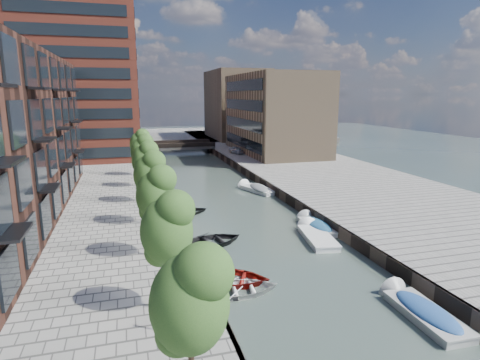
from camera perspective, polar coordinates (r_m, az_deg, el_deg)
name	(u,v)px	position (r m, az deg, el deg)	size (l,w,h in m)	color
water	(214,189)	(49.65, -3.69, -1.23)	(300.00, 300.00, 0.00)	#38473F
quay_right	(331,177)	(55.07, 12.80, 0.35)	(20.00, 140.00, 1.00)	gray
quay_wall_left	(164,188)	(48.66, -10.74, -1.09)	(0.25, 140.00, 1.00)	#332823
quay_wall_right	(261,182)	(51.13, 3.00, -0.26)	(0.25, 140.00, 1.00)	#332823
far_closure	(166,137)	(108.28, -10.47, 6.10)	(80.00, 40.00, 1.00)	gray
apartment_block	(2,136)	(38.71, -30.76, 5.34)	(8.00, 38.00, 14.00)	black
tower	(78,66)	(72.74, -22.03, 14.85)	(18.00, 18.00, 30.00)	brown
tan_block_near	(274,114)	(74.08, 4.86, 9.40)	(12.00, 25.00, 14.00)	#8B7155
tan_block_far	(236,105)	(98.79, -0.53, 10.68)	(12.00, 20.00, 16.00)	#8B7155
bridge	(180,146)	(80.52, -8.55, 4.80)	(13.00, 6.00, 1.30)	gray
tree_0	(189,297)	(12.90, -7.20, -16.22)	(2.50, 2.50, 5.95)	#382619
tree_1	(167,227)	(19.31, -10.39, -6.53)	(2.50, 2.50, 5.95)	#382619
tree_2	(156,192)	(26.03, -11.91, -1.73)	(2.50, 2.50, 5.95)	#382619
tree_3	(149,172)	(32.87, -12.80, 1.08)	(2.50, 2.50, 5.95)	#382619
tree_4	(145,159)	(39.76, -13.38, 2.93)	(2.50, 2.50, 5.95)	#382619
tree_5	(142,150)	(46.69, -13.79, 4.22)	(2.50, 2.50, 5.95)	#382619
tree_6	(140,143)	(53.63, -14.10, 5.19)	(2.50, 2.50, 5.95)	#382619
lamp_0	(207,287)	(17.42, -4.75, -14.90)	(0.24, 0.24, 4.12)	black
lamp_1	(168,196)	(32.37, -10.25, -2.23)	(0.24, 0.24, 4.12)	black
lamp_2	(154,163)	(48.00, -12.18, 2.34)	(0.24, 0.24, 4.12)	black
sloop_1	(211,245)	(31.52, -4.14, -9.17)	(3.62, 5.07, 1.05)	black
sloop_2	(230,283)	(25.61, -1.50, -14.37)	(3.59, 5.03, 1.04)	maroon
sloop_3	(239,293)	(24.42, -0.10, -15.77)	(3.36, 4.70, 0.97)	white
sloop_4	(187,214)	(39.59, -7.60, -4.77)	(3.01, 4.22, 0.87)	black
motorboat_0	(420,311)	(24.21, 24.23, -16.58)	(2.04, 5.48, 1.81)	#B4B4B2
motorboat_2	(315,236)	(33.47, 10.61, -7.86)	(2.82, 5.93, 1.90)	white
motorboat_3	(315,225)	(35.84, 10.59, -6.33)	(2.09, 5.31, 1.74)	#B9B9B7
motorboat_4	(256,189)	(48.39, 2.31, -1.29)	(3.77, 5.96, 1.88)	white
car	(236,150)	(71.96, -0.50, 4.28)	(1.53, 3.79, 1.29)	silver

